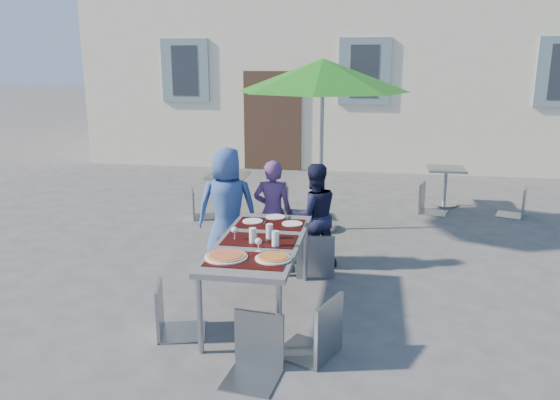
% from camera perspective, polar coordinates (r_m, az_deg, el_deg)
% --- Properties ---
extents(ground, '(90.00, 90.00, 0.00)m').
position_cam_1_polar(ground, '(5.23, 6.02, -13.58)').
color(ground, '#454547').
rests_on(ground, ground).
extents(dining_table, '(0.80, 1.85, 0.76)m').
position_cam_1_polar(dining_table, '(5.32, -2.13, -4.79)').
color(dining_table, '#434348').
rests_on(dining_table, ground).
extents(pizza_near_left, '(0.38, 0.38, 0.03)m').
position_cam_1_polar(pizza_near_left, '(4.86, -5.66, -5.85)').
color(pizza_near_left, white).
rests_on(pizza_near_left, dining_table).
extents(pizza_near_right, '(0.32, 0.32, 0.03)m').
position_cam_1_polar(pizza_near_right, '(4.80, -0.71, -6.03)').
color(pizza_near_right, white).
rests_on(pizza_near_right, dining_table).
extents(glassware, '(0.49, 0.45, 0.15)m').
position_cam_1_polar(glassware, '(5.20, -1.91, -3.72)').
color(glassware, silver).
rests_on(glassware, dining_table).
extents(place_settings, '(0.69, 0.44, 0.01)m').
position_cam_1_polar(place_settings, '(5.90, -0.66, -2.15)').
color(place_settings, white).
rests_on(place_settings, dining_table).
extents(child_0, '(0.80, 0.62, 1.46)m').
position_cam_1_polar(child_0, '(6.57, -5.54, -0.78)').
color(child_0, '#355293').
rests_on(child_0, ground).
extents(child_1, '(0.48, 0.32, 1.29)m').
position_cam_1_polar(child_1, '(6.64, -0.77, -1.30)').
color(child_1, '#59346C').
rests_on(child_1, ground).
extents(child_2, '(0.71, 0.58, 1.27)m').
position_cam_1_polar(child_2, '(6.55, 3.55, -1.64)').
color(child_2, '#181935').
rests_on(child_2, ground).
extents(chair_0, '(0.44, 0.44, 0.92)m').
position_cam_1_polar(chair_0, '(6.32, -4.60, -3.17)').
color(chair_0, gray).
rests_on(chair_0, ground).
extents(chair_1, '(0.49, 0.49, 0.93)m').
position_cam_1_polar(chair_1, '(6.48, -1.69, -2.64)').
color(chair_1, gray).
rests_on(chair_1, ground).
extents(chair_2, '(0.51, 0.52, 0.98)m').
position_cam_1_polar(chair_2, '(6.26, 3.69, -2.98)').
color(chair_2, gray).
rests_on(chair_2, ground).
extents(chair_3, '(0.52, 0.51, 0.93)m').
position_cam_1_polar(chair_3, '(5.05, -11.54, -8.00)').
color(chair_3, gray).
rests_on(chair_3, ground).
extents(chair_4, '(0.60, 0.59, 1.02)m').
position_cam_1_polar(chair_4, '(4.57, 4.04, -9.43)').
color(chair_4, gray).
rests_on(chair_4, ground).
extents(chair_5, '(0.46, 0.46, 0.94)m').
position_cam_1_polar(chair_5, '(4.34, -2.65, -11.51)').
color(chair_5, gray).
rests_on(chair_5, ground).
extents(patio_umbrella, '(2.41, 2.41, 2.47)m').
position_cam_1_polar(patio_umbrella, '(7.76, 4.50, 12.72)').
color(patio_umbrella, '#A2A3AA').
rests_on(patio_umbrella, ground).
extents(cafe_table_0, '(0.62, 0.62, 0.67)m').
position_cam_1_polar(cafe_table_0, '(8.78, -5.41, 1.10)').
color(cafe_table_0, '#A2A3AA').
rests_on(cafe_table_0, ground).
extents(bg_chair_l_0, '(0.49, 0.49, 0.85)m').
position_cam_1_polar(bg_chair_l_0, '(8.69, -8.53, 1.33)').
color(bg_chair_l_0, gray).
rests_on(bg_chair_l_0, ground).
extents(bg_chair_r_0, '(0.57, 0.57, 1.05)m').
position_cam_1_polar(bg_chair_r_0, '(8.54, -0.09, 2.13)').
color(bg_chair_r_0, gray).
rests_on(bg_chair_r_0, ground).
extents(cafe_table_1, '(0.62, 0.62, 0.66)m').
position_cam_1_polar(cafe_table_1, '(9.74, 16.90, 1.84)').
color(cafe_table_1, '#A2A3AA').
rests_on(cafe_table_1, ground).
extents(bg_chair_l_1, '(0.51, 0.51, 0.94)m').
position_cam_1_polar(bg_chair_l_1, '(9.20, 15.35, 2.04)').
color(bg_chair_l_1, gray).
rests_on(bg_chair_l_1, ground).
extents(bg_chair_r_1, '(0.51, 0.51, 0.91)m').
position_cam_1_polar(bg_chair_r_1, '(9.44, 23.75, 1.51)').
color(bg_chair_r_1, gray).
rests_on(bg_chair_r_1, ground).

